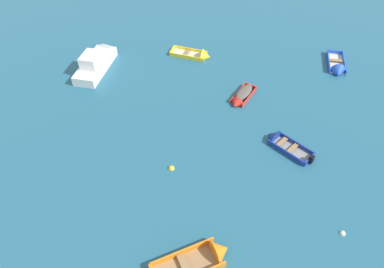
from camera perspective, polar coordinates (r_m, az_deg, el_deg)
name	(u,v)px	position (r m, az deg, el deg)	size (l,w,h in m)	color
rowboat_orange_far_back	(205,258)	(20.16, 2.17, -19.80)	(4.53, 3.65, 1.47)	#99754C
rowboat_blue_back_row_left	(337,69)	(34.94, 22.91, 9.96)	(1.66, 4.04, 1.36)	beige
motor_launch_white_distant_center	(97,61)	(33.71, -15.41, 11.62)	(2.31, 6.37, 2.32)	white
rowboat_red_back_row_center	(241,97)	(29.11, 8.12, 6.04)	(2.24, 3.39, 1.03)	#4C4C51
rowboat_deep_blue_far_right	(280,142)	(26.03, 14.44, -1.26)	(3.64, 3.12, 1.22)	gray
rowboat_yellow_midfield_left	(200,56)	(34.14, 1.26, 12.86)	(4.11, 2.00, 1.30)	beige
mooring_buoy_between_boats_left	(342,234)	(22.87, 23.67, -14.87)	(0.34, 0.34, 0.34)	silver
mooring_buoy_central	(171,169)	(23.84, -3.42, -5.74)	(0.43, 0.43, 0.43)	yellow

